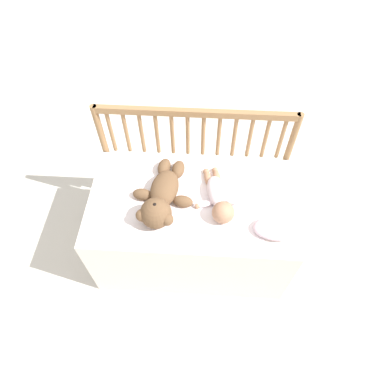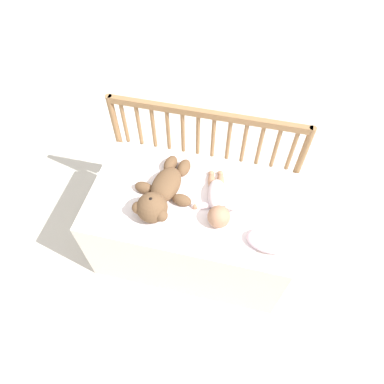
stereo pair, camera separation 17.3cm
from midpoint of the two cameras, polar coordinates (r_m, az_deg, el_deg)
ground_plane at (r=2.25m, az=-2.24°, el=-9.43°), size 12.00×12.00×0.00m
crib_mattress at (r=2.01m, az=-2.49°, el=-5.97°), size 1.08×0.62×0.55m
crib_rail at (r=1.93m, az=-2.02°, el=7.67°), size 1.08×0.04×0.86m
blanket at (r=1.79m, az=-3.70°, el=-0.93°), size 0.78×0.53×0.01m
teddy_bear at (r=1.72m, az=-8.00°, el=-1.16°), size 0.32×0.46×0.16m
baby at (r=1.73m, az=1.67°, el=-1.29°), size 0.28×0.37×0.11m
small_pillow at (r=1.68m, az=11.04°, el=-6.23°), size 0.22×0.13×0.06m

